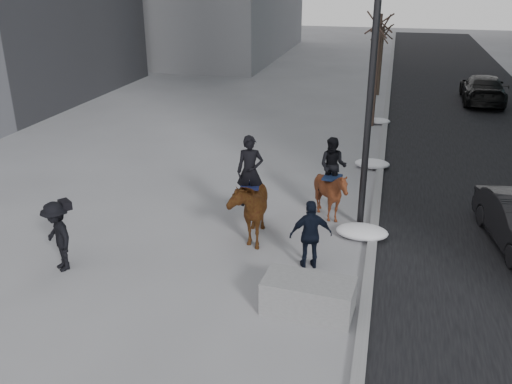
# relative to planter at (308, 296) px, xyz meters

# --- Properties ---
(ground) EXTENTS (120.00, 120.00, 0.00)m
(ground) POSITION_rel_planter_xyz_m (-1.81, 1.49, -0.38)
(ground) COLOR gray
(ground) RESTS_ON ground
(road) EXTENTS (8.00, 90.00, 0.01)m
(road) POSITION_rel_planter_xyz_m (5.19, 11.49, -0.38)
(road) COLOR black
(road) RESTS_ON ground
(curb) EXTENTS (0.25, 90.00, 0.12)m
(curb) POSITION_rel_planter_xyz_m (1.19, 11.49, -0.32)
(curb) COLOR gray
(curb) RESTS_ON ground
(planter) EXTENTS (1.97, 1.10, 0.76)m
(planter) POSITION_rel_planter_xyz_m (0.00, 0.00, 0.00)
(planter) COLOR gray
(planter) RESTS_ON ground
(car_far) EXTENTS (2.30, 5.27, 1.51)m
(car_far) POSITION_rel_planter_xyz_m (6.14, 21.53, 0.37)
(car_far) COLOR black
(car_far) RESTS_ON ground
(tree_near) EXTENTS (1.20, 1.20, 5.52)m
(tree_near) POSITION_rel_planter_xyz_m (0.59, 15.34, 2.38)
(tree_near) COLOR #3C2B23
(tree_near) RESTS_ON ground
(tree_far) EXTENTS (1.20, 1.20, 4.24)m
(tree_far) POSITION_rel_planter_xyz_m (0.59, 22.16, 1.74)
(tree_far) COLOR #34271E
(tree_far) RESTS_ON ground
(mounted_left) EXTENTS (1.38, 2.32, 2.81)m
(mounted_left) POSITION_rel_planter_xyz_m (-2.10, 3.08, 0.66)
(mounted_left) COLOR #46190E
(mounted_left) RESTS_ON ground
(mounted_right) EXTENTS (1.47, 1.60, 2.42)m
(mounted_right) POSITION_rel_planter_xyz_m (-0.10, 4.76, 0.59)
(mounted_right) COLOR #481F0E
(mounted_right) RESTS_ON ground
(feeder) EXTENTS (1.11, 1.01, 1.75)m
(feeder) POSITION_rel_planter_xyz_m (-0.25, 1.86, 0.50)
(feeder) COLOR black
(feeder) RESTS_ON ground
(camera_crew) EXTENTS (1.30, 1.21, 1.75)m
(camera_crew) POSITION_rel_planter_xyz_m (-6.08, 0.32, 0.51)
(camera_crew) COLOR black
(camera_crew) RESTS_ON ground
(lamppost) EXTENTS (0.25, 1.56, 9.09)m
(lamppost) POSITION_rel_planter_xyz_m (0.79, 4.61, 4.61)
(lamppost) COLOR black
(lamppost) RESTS_ON ground
(snow_piles) EXTENTS (1.41, 12.78, 0.36)m
(snow_piles) POSITION_rel_planter_xyz_m (0.89, 8.15, -0.22)
(snow_piles) COLOR white
(snow_piles) RESTS_ON ground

